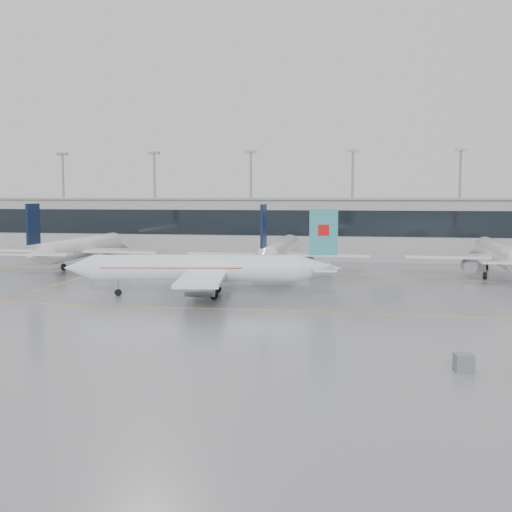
# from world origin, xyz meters

# --- Properties ---
(ground) EXTENTS (320.00, 320.00, 0.00)m
(ground) POSITION_xyz_m (0.00, 0.00, 0.00)
(ground) COLOR gray
(ground) RESTS_ON ground
(taxi_line_main) EXTENTS (120.00, 0.25, 0.01)m
(taxi_line_main) POSITION_xyz_m (0.00, 0.00, 0.01)
(taxi_line_main) COLOR gold
(taxi_line_main) RESTS_ON ground
(taxi_line_north) EXTENTS (120.00, 0.25, 0.01)m
(taxi_line_north) POSITION_xyz_m (0.00, 30.00, 0.01)
(taxi_line_north) COLOR gold
(taxi_line_north) RESTS_ON ground
(taxi_line_cross) EXTENTS (0.25, 60.00, 0.01)m
(taxi_line_cross) POSITION_xyz_m (-30.00, 15.00, 0.01)
(taxi_line_cross) COLOR gold
(taxi_line_cross) RESTS_ON ground
(terminal) EXTENTS (180.00, 15.00, 12.00)m
(terminal) POSITION_xyz_m (0.00, 62.00, 6.00)
(terminal) COLOR #959699
(terminal) RESTS_ON ground
(terminal_glass) EXTENTS (180.00, 0.20, 5.00)m
(terminal_glass) POSITION_xyz_m (0.00, 54.45, 7.50)
(terminal_glass) COLOR black
(terminal_glass) RESTS_ON ground
(terminal_roof) EXTENTS (182.00, 16.00, 0.40)m
(terminal_roof) POSITION_xyz_m (0.00, 62.00, 12.20)
(terminal_roof) COLOR gray
(terminal_roof) RESTS_ON ground
(light_masts) EXTENTS (156.40, 1.00, 22.60)m
(light_masts) POSITION_xyz_m (0.00, 68.00, 13.34)
(light_masts) COLOR gray
(light_masts) RESTS_ON ground
(air_canada_jet) EXTENTS (35.91, 28.82, 11.22)m
(air_canada_jet) POSITION_xyz_m (-5.94, 8.70, 3.55)
(air_canada_jet) COLOR white
(air_canada_jet) RESTS_ON ground
(parked_jet_b) EXTENTS (29.64, 36.96, 11.72)m
(parked_jet_b) POSITION_xyz_m (-35.00, 33.69, 3.71)
(parked_jet_b) COLOR silver
(parked_jet_b) RESTS_ON ground
(parked_jet_c) EXTENTS (29.64, 36.96, 11.72)m
(parked_jet_c) POSITION_xyz_m (-0.00, 33.69, 3.71)
(parked_jet_c) COLOR silver
(parked_jet_c) RESTS_ON ground
(parked_jet_d) EXTENTS (29.64, 36.96, 11.72)m
(parked_jet_d) POSITION_xyz_m (35.00, 33.69, 3.71)
(parked_jet_d) COLOR silver
(parked_jet_d) RESTS_ON ground
(gse_unit) EXTENTS (1.50, 1.42, 1.32)m
(gse_unit) POSITION_xyz_m (21.63, -22.22, 0.66)
(gse_unit) COLOR slate
(gse_unit) RESTS_ON ground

